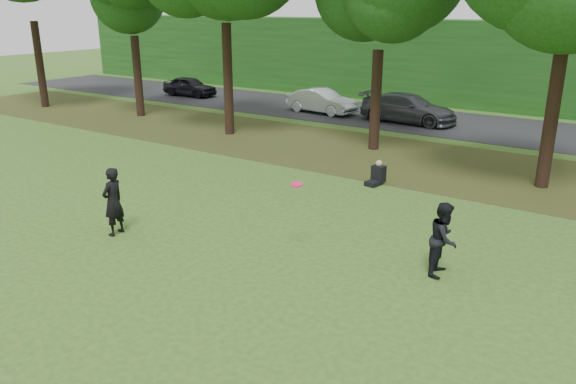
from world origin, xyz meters
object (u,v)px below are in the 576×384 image
object	(u,v)px
player_right	(444,239)
frisbee	(297,184)
seated_person	(377,175)
player_left	(113,202)

from	to	relation	value
player_right	frisbee	xyz separation A→B (m)	(-3.28, -1.04, 0.98)
player_right	frisbee	size ratio (longest dim) A/B	5.98
seated_person	player_left	bearing A→B (deg)	-106.73
player_left	seated_person	size ratio (longest dim) A/B	2.23
player_left	seated_person	world-z (taller)	player_left
player_left	frisbee	world-z (taller)	frisbee
frisbee	seated_person	xyz separation A→B (m)	(-0.84, 6.38, -1.53)
frisbee	player_left	bearing A→B (deg)	-161.95
player_left	player_right	size ratio (longest dim) A/B	1.08
frisbee	seated_person	size ratio (longest dim) A/B	0.35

